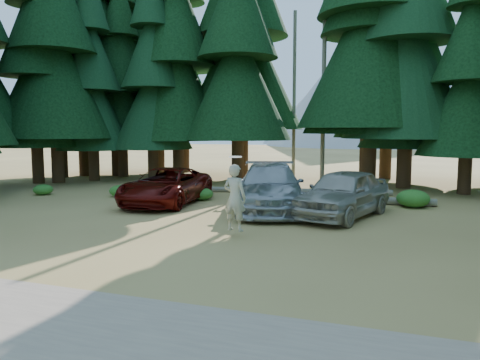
# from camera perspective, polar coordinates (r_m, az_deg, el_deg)

# --- Properties ---
(ground) EXTENTS (160.00, 160.00, 0.00)m
(ground) POSITION_cam_1_polar(r_m,az_deg,el_deg) (13.25, -4.00, -7.03)
(ground) COLOR olive
(ground) RESTS_ON ground
(gravel_strip) EXTENTS (26.00, 3.50, 0.01)m
(gravel_strip) POSITION_cam_1_polar(r_m,az_deg,el_deg) (7.99, -23.62, -16.51)
(gravel_strip) COLOR #A18775
(gravel_strip) RESTS_ON ground
(forest_belt_north) EXTENTS (36.00, 7.00, 22.00)m
(forest_belt_north) POSITION_cam_1_polar(r_m,az_deg,el_deg) (27.49, 8.47, -0.23)
(forest_belt_north) COLOR black
(forest_belt_north) RESTS_ON ground
(snag_front) EXTENTS (0.24, 0.24, 12.00)m
(snag_front) POSITION_cam_1_polar(r_m,az_deg,el_deg) (26.86, 10.19, 12.42)
(snag_front) COLOR #6D6257
(snag_front) RESTS_ON ground
(snag_back) EXTENTS (0.20, 0.20, 10.00)m
(snag_back) POSITION_cam_1_polar(r_m,az_deg,el_deg) (28.62, 6.62, 10.07)
(snag_back) COLOR #6D6257
(snag_back) RESTS_ON ground
(mountain_peak) EXTENTS (48.00, 50.00, 28.00)m
(mountain_peak) POSITION_cam_1_polar(r_m,az_deg,el_deg) (100.84, 15.16, 11.43)
(mountain_peak) COLOR gray
(mountain_peak) RESTS_ON ground
(red_pickup) EXTENTS (2.84, 5.47, 1.47)m
(red_pickup) POSITION_cam_1_polar(r_m,az_deg,el_deg) (19.27, -8.96, -0.74)
(red_pickup) COLOR #580B07
(red_pickup) RESTS_ON ground
(silver_minivan_center) EXTENTS (4.00, 6.40, 1.73)m
(silver_minivan_center) POSITION_cam_1_polar(r_m,az_deg,el_deg) (17.55, 3.68, -0.92)
(silver_minivan_center) COLOR #A1A5A9
(silver_minivan_center) RESTS_ON ground
(silver_minivan_right) EXTENTS (3.28, 5.25, 1.67)m
(silver_minivan_right) POSITION_cam_1_polar(r_m,az_deg,el_deg) (16.56, 12.44, -1.58)
(silver_minivan_right) COLOR #ADA69A
(silver_minivan_right) RESTS_ON ground
(frisbee_player) EXTENTS (0.75, 0.55, 2.10)m
(frisbee_player) POSITION_cam_1_polar(r_m,az_deg,el_deg) (13.09, -0.64, -2.13)
(frisbee_player) COLOR beige
(frisbee_player) RESTS_ON ground
(log_left) EXTENTS (3.59, 1.05, 0.26)m
(log_left) POSITION_cam_1_polar(r_m,az_deg,el_deg) (22.90, -4.44, -1.13)
(log_left) COLOR #6D6257
(log_left) RESTS_ON ground
(log_mid) EXTENTS (3.73, 0.52, 0.31)m
(log_mid) POSITION_cam_1_polar(r_m,az_deg,el_deg) (19.83, 17.54, -2.45)
(log_mid) COLOR #6D6257
(log_mid) RESTS_ON ground
(log_right) EXTENTS (4.39, 1.26, 0.28)m
(log_right) POSITION_cam_1_polar(r_m,az_deg,el_deg) (22.19, 12.48, -1.45)
(log_right) COLOR #6D6257
(log_right) RESTS_ON ground
(shrub_far_left) EXTENTS (0.96, 0.96, 0.53)m
(shrub_far_left) POSITION_cam_1_polar(r_m,az_deg,el_deg) (21.85, -14.42, -1.29)
(shrub_far_left) COLOR #346D20
(shrub_far_left) RESTS_ON ground
(shrub_left) EXTENTS (0.94, 0.94, 0.52)m
(shrub_left) POSITION_cam_1_polar(r_m,az_deg,el_deg) (24.16, -6.29, -0.46)
(shrub_left) COLOR #346D20
(shrub_left) RESTS_ON ground
(shrub_center_left) EXTENTS (0.96, 0.96, 0.53)m
(shrub_center_left) POSITION_cam_1_polar(r_m,az_deg,el_deg) (20.22, -4.65, -1.71)
(shrub_center_left) COLOR #346D20
(shrub_center_left) RESTS_ON ground
(shrub_center_right) EXTENTS (0.95, 0.95, 0.52)m
(shrub_center_right) POSITION_cam_1_polar(r_m,az_deg,el_deg) (19.51, 14.28, -2.17)
(shrub_center_right) COLOR #346D20
(shrub_center_right) RESTS_ON ground
(shrub_right) EXTENTS (1.03, 1.03, 0.57)m
(shrub_right) POSITION_cam_1_polar(r_m,az_deg,el_deg) (19.73, 5.65, -1.86)
(shrub_right) COLOR #346D20
(shrub_right) RESTS_ON ground
(shrub_far_right) EXTENTS (1.26, 1.26, 0.69)m
(shrub_far_right) POSITION_cam_1_polar(r_m,az_deg,el_deg) (19.46, 20.35, -2.13)
(shrub_far_right) COLOR #346D20
(shrub_far_right) RESTS_ON ground
(shrub_edge_west) EXTENTS (0.89, 0.89, 0.49)m
(shrub_edge_west) POSITION_cam_1_polar(r_m,az_deg,el_deg) (23.63, -22.88, -1.09)
(shrub_edge_west) COLOR #346D20
(shrub_edge_west) RESTS_ON ground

